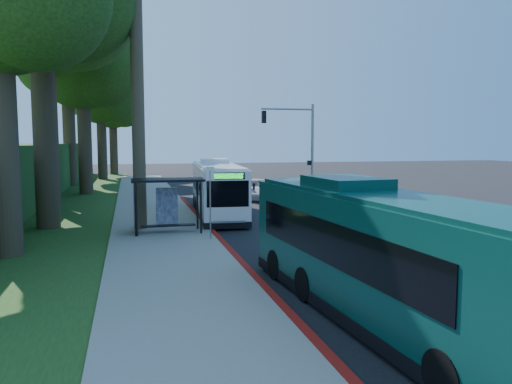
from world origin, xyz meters
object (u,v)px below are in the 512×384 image
object	(u,v)px
teal_bus	(381,254)
pickup	(256,189)
white_bus	(217,188)
bus_shelter	(162,195)

from	to	relation	value
teal_bus	pickup	world-z (taller)	teal_bus
white_bus	pickup	size ratio (longest dim) A/B	2.05
bus_shelter	pickup	distance (m)	14.66
bus_shelter	teal_bus	bearing A→B (deg)	-70.98
bus_shelter	pickup	world-z (taller)	bus_shelter
teal_bus	white_bus	bearing A→B (deg)	88.40
white_bus	pickup	bearing A→B (deg)	63.76
bus_shelter	white_bus	size ratio (longest dim) A/B	0.30
pickup	bus_shelter	bearing A→B (deg)	-125.09
bus_shelter	white_bus	bearing A→B (deg)	57.92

